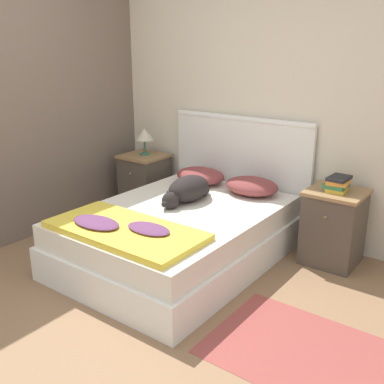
{
  "coord_description": "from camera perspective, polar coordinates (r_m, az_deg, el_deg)",
  "views": [
    {
      "loc": [
        2.03,
        -1.63,
        1.74
      ],
      "look_at": [
        -0.13,
        1.27,
        0.56
      ],
      "focal_mm": 42.0,
      "sensor_mm": 36.0,
      "label": 1
    }
  ],
  "objects": [
    {
      "name": "pillow_left",
      "position": [
        4.37,
        1.06,
        2.09
      ],
      "size": [
        0.5,
        0.38,
        0.15
      ],
      "color": "brown",
      "rests_on": "bed"
    },
    {
      "name": "dog",
      "position": [
        3.85,
        -0.58,
        0.28
      ],
      "size": [
        0.28,
        0.64,
        0.22
      ],
      "color": "black",
      "rests_on": "bed"
    },
    {
      "name": "book_stack",
      "position": [
        3.77,
        18.02,
        1.01
      ],
      "size": [
        0.19,
        0.23,
        0.12
      ],
      "color": "gold",
      "rests_on": "nightstand_right"
    },
    {
      "name": "rug",
      "position": [
        2.9,
        15.02,
        -19.37
      ],
      "size": [
        1.21,
        0.83,
        0.0
      ],
      "color": "#93423D",
      "rests_on": "ground_plane"
    },
    {
      "name": "ground_plane",
      "position": [
        3.13,
        -12.65,
        -16.17
      ],
      "size": [
        16.0,
        16.0,
        0.0
      ],
      "primitive_type": "plane",
      "color": "#896647"
    },
    {
      "name": "table_lamp",
      "position": [
        4.81,
        -6.06,
        7.18
      ],
      "size": [
        0.2,
        0.2,
        0.28
      ],
      "color": "#336B4C",
      "rests_on": "nightstand_left"
    },
    {
      "name": "nightstand_right",
      "position": [
        3.9,
        17.5,
        -4.22
      ],
      "size": [
        0.45,
        0.45,
        0.63
      ],
      "color": "#4C4238",
      "rests_on": "ground_plane"
    },
    {
      "name": "quilt",
      "position": [
        3.26,
        -8.68,
        -4.7
      ],
      "size": [
        1.17,
        0.57,
        0.08
      ],
      "color": "yellow",
      "rests_on": "bed"
    },
    {
      "name": "pillow_right",
      "position": [
        4.08,
        7.57,
        0.76
      ],
      "size": [
        0.5,
        0.38,
        0.15
      ],
      "color": "brown",
      "rests_on": "bed"
    },
    {
      "name": "headboard",
      "position": [
        4.43,
        6.06,
        2.74
      ],
      "size": [
        1.48,
        0.06,
        1.11
      ],
      "color": "white",
      "rests_on": "ground_plane"
    },
    {
      "name": "wall_back",
      "position": [
        4.3,
        8.35,
        11.7
      ],
      "size": [
        9.0,
        0.06,
        2.55
      ],
      "color": "beige",
      "rests_on": "ground_plane"
    },
    {
      "name": "bed",
      "position": [
        3.78,
        -1.72,
        -5.53
      ],
      "size": [
        1.4,
        1.9,
        0.46
      ],
      "color": "white",
      "rests_on": "ground_plane"
    },
    {
      "name": "nightstand_left",
      "position": [
        4.92,
        -5.99,
        1.17
      ],
      "size": [
        0.45,
        0.45,
        0.63
      ],
      "color": "#4C4238",
      "rests_on": "ground_plane"
    },
    {
      "name": "wall_side_left",
      "position": [
        4.53,
        -17.21,
        11.42
      ],
      "size": [
        0.06,
        3.1,
        2.55
      ],
      "color": "#706056",
      "rests_on": "ground_plane"
    }
  ]
}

